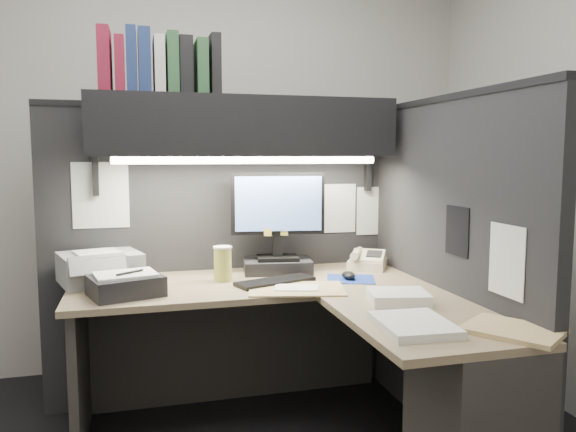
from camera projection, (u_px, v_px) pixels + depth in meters
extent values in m
cube|color=#BBB9B2|center=(203.00, 156.00, 3.60)|extent=(3.50, 0.04, 2.70)
cube|color=#BBB9B2|center=(475.00, 158.00, 0.72)|extent=(3.50, 0.04, 2.70)
cube|color=black|center=(222.00, 255.00, 3.12)|extent=(1.90, 0.06, 1.60)
cube|color=black|center=(446.00, 273.00, 2.65)|extent=(0.06, 1.50, 1.60)
cube|color=#7D6D4F|center=(248.00, 284.00, 2.79)|extent=(1.70, 0.68, 0.03)
cube|color=#7D6D4F|center=(423.00, 319.00, 2.20)|extent=(0.60, 0.85, 0.03)
cube|color=#312E2C|center=(238.00, 337.00, 3.12)|extent=(1.61, 0.02, 0.70)
cube|color=#312E2C|center=(80.00, 371.00, 2.62)|extent=(0.04, 0.61, 0.70)
cube|color=#312E2C|center=(475.00, 431.00, 2.05)|extent=(0.38, 0.40, 0.70)
cube|color=black|center=(244.00, 127.00, 2.90)|extent=(1.55, 0.34, 0.30)
cylinder|color=white|center=(250.00, 160.00, 2.78)|extent=(1.32, 0.04, 0.04)
cube|color=black|center=(278.00, 266.00, 3.00)|extent=(0.38, 0.27, 0.07)
cube|color=black|center=(278.00, 245.00, 2.98)|extent=(0.05, 0.05, 0.12)
cube|color=black|center=(278.00, 203.00, 2.96)|extent=(0.50, 0.11, 0.33)
cube|color=#6084D3|center=(279.00, 204.00, 2.94)|extent=(0.45, 0.07, 0.29)
cube|color=black|center=(275.00, 281.00, 2.74)|extent=(0.42, 0.26, 0.02)
cube|color=#1B3696|center=(351.00, 279.00, 2.83)|extent=(0.29, 0.28, 0.00)
ellipsoid|color=black|center=(348.00, 275.00, 2.82)|extent=(0.07, 0.11, 0.04)
cube|color=beige|center=(367.00, 261.00, 3.11)|extent=(0.27, 0.28, 0.08)
cylinder|color=#D4C454|center=(223.00, 265.00, 2.79)|extent=(0.10, 0.10, 0.16)
cube|color=#989B9E|center=(100.00, 268.00, 2.76)|extent=(0.44, 0.40, 0.15)
cube|color=black|center=(126.00, 286.00, 2.50)|extent=(0.36, 0.33, 0.09)
cube|color=tan|center=(297.00, 289.00, 2.61)|extent=(0.49, 0.38, 0.01)
cube|color=white|center=(398.00, 297.00, 2.39)|extent=(0.28, 0.25, 0.05)
cube|color=white|center=(414.00, 325.00, 2.02)|extent=(0.27, 0.33, 0.03)
cube|color=tan|center=(513.00, 330.00, 1.98)|extent=(0.38, 0.40, 0.02)
cube|color=maroon|center=(105.00, 61.00, 2.68)|extent=(0.06, 0.22, 0.30)
cube|color=maroon|center=(120.00, 66.00, 2.71)|extent=(0.05, 0.22, 0.26)
cube|color=navy|center=(132.00, 62.00, 2.72)|extent=(0.05, 0.22, 0.31)
cube|color=navy|center=(144.00, 63.00, 2.73)|extent=(0.06, 0.22, 0.31)
cube|color=silver|center=(159.00, 67.00, 2.76)|extent=(0.05, 0.22, 0.27)
cube|color=#28502E|center=(172.00, 65.00, 2.77)|extent=(0.06, 0.22, 0.29)
cube|color=black|center=(185.00, 68.00, 2.80)|extent=(0.07, 0.22, 0.28)
cube|color=#28502E|center=(201.00, 69.00, 2.79)|extent=(0.05, 0.22, 0.27)
cube|color=black|center=(214.00, 67.00, 2.82)|extent=(0.05, 0.22, 0.30)
cube|color=white|center=(338.00, 208.00, 3.23)|extent=(0.21, 0.00, 0.28)
cube|color=white|center=(373.00, 211.00, 3.29)|extent=(0.21, 0.00, 0.28)
cube|color=white|center=(101.00, 195.00, 2.88)|extent=(0.28, 0.00, 0.34)
cube|color=black|center=(457.00, 231.00, 2.48)|extent=(0.00, 0.18, 0.22)
cube|color=white|center=(507.00, 261.00, 2.16)|extent=(0.00, 0.21, 0.28)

